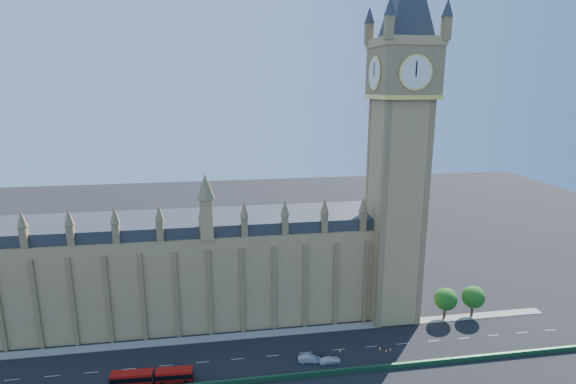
{
  "coord_description": "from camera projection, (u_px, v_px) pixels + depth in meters",
  "views": [
    {
      "loc": [
        -6.81,
        -91.93,
        61.33
      ],
      "look_at": [
        9.3,
        10.0,
        36.61
      ],
      "focal_mm": 28.0,
      "sensor_mm": 36.0,
      "label": 1
    }
  ],
  "objects": [
    {
      "name": "cone_b",
      "position": [
        390.0,
        350.0,
        106.04
      ],
      "size": [
        0.46,
        0.46,
        0.62
      ],
      "rotation": [
        0.0,
        0.0,
        -0.19
      ],
      "color": "black",
      "rests_on": "ground"
    },
    {
      "name": "tree_east_far",
      "position": [
        474.0,
        296.0,
        121.14
      ],
      "size": [
        6.0,
        6.0,
        8.5
      ],
      "color": "#382619",
      "rests_on": "ground"
    },
    {
      "name": "car_white",
      "position": [
        330.0,
        360.0,
        101.37
      ],
      "size": [
        5.13,
        2.28,
        1.46
      ],
      "primitive_type": "imported",
      "rotation": [
        0.0,
        0.0,
        1.62
      ],
      "color": "silver",
      "rests_on": "ground"
    },
    {
      "name": "bridge_parapet",
      "position": [
        259.0,
        380.0,
        94.85
      ],
      "size": [
        160.0,
        0.6,
        1.2
      ],
      "primitive_type": "cube",
      "color": "#1E4C2D",
      "rests_on": "ground"
    },
    {
      "name": "red_bus",
      "position": [
        152.0,
        377.0,
        94.33
      ],
      "size": [
        16.99,
        3.36,
        2.87
      ],
      "rotation": [
        0.0,
        0.0,
        -0.05
      ],
      "color": "#AC0F0B",
      "rests_on": "ground"
    },
    {
      "name": "elizabeth_tower",
      "position": [
        401.0,
        113.0,
        110.13
      ],
      "size": [
        20.59,
        20.59,
        105.0
      ],
      "color": "tan",
      "rests_on": "ground"
    },
    {
      "name": "cone_d",
      "position": [
        380.0,
        349.0,
        106.38
      ],
      "size": [
        0.56,
        0.56,
        0.75
      ],
      "rotation": [
        0.0,
        0.0,
        0.21
      ],
      "color": "black",
      "rests_on": "ground"
    },
    {
      "name": "cone_a",
      "position": [
        340.0,
        351.0,
        105.51
      ],
      "size": [
        0.44,
        0.44,
        0.64
      ],
      "rotation": [
        0.0,
        0.0,
        0.1
      ],
      "color": "black",
      "rests_on": "ground"
    },
    {
      "name": "car_silver",
      "position": [
        309.0,
        359.0,
        101.74
      ],
      "size": [
        5.21,
        2.42,
        1.65
      ],
      "primitive_type": "imported",
      "rotation": [
        0.0,
        0.0,
        1.43
      ],
      "color": "#A3A5AA",
      "rests_on": "ground"
    },
    {
      "name": "palace_westminster",
      "position": [
        152.0,
        270.0,
        117.74
      ],
      "size": [
        120.0,
        20.0,
        28.0
      ],
      "color": "tan",
      "rests_on": "ground"
    },
    {
      "name": "car_grey",
      "position": [
        320.0,
        356.0,
        103.06
      ],
      "size": [
        4.01,
        1.7,
        1.35
      ],
      "primitive_type": "imported",
      "rotation": [
        0.0,
        0.0,
        1.6
      ],
      "color": "#3A3D41",
      "rests_on": "ground"
    },
    {
      "name": "tree_east_near",
      "position": [
        446.0,
        299.0,
        119.93
      ],
      "size": [
        6.0,
        6.0,
        8.5
      ],
      "color": "#382619",
      "rests_on": "ground"
    },
    {
      "name": "cone_c",
      "position": [
        386.0,
        351.0,
        105.43
      ],
      "size": [
        0.47,
        0.47,
        0.68
      ],
      "rotation": [
        0.0,
        0.0,
        -0.11
      ],
      "color": "black",
      "rests_on": "ground"
    },
    {
      "name": "ground",
      "position": [
        255.0,
        357.0,
        103.63
      ],
      "size": [
        400.0,
        400.0,
        0.0
      ],
      "primitive_type": "plane",
      "color": "black",
      "rests_on": "ground"
    },
    {
      "name": "kerb_north",
      "position": [
        252.0,
        335.0,
        112.74
      ],
      "size": [
        160.0,
        3.0,
        0.16
      ],
      "primitive_type": "cube",
      "color": "gray",
      "rests_on": "ground"
    }
  ]
}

